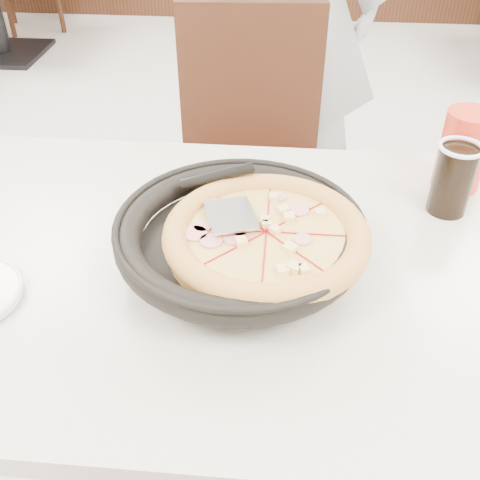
# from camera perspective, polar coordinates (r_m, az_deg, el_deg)

# --- Properties ---
(floor) EXTENTS (7.00, 7.00, 0.00)m
(floor) POSITION_cam_1_polar(r_m,az_deg,el_deg) (1.84, 1.28, -10.09)
(floor) COLOR #B3B3AE
(floor) RESTS_ON ground
(main_table) EXTENTS (1.30, 0.96, 0.75)m
(main_table) POSITION_cam_1_polar(r_m,az_deg,el_deg) (1.24, -2.41, -15.14)
(main_table) COLOR beige
(main_table) RESTS_ON floor
(chair_far) EXTENTS (0.44, 0.44, 0.95)m
(chair_far) POSITION_cam_1_polar(r_m,az_deg,el_deg) (1.66, 0.86, 5.29)
(chair_far) COLOR black
(chair_far) RESTS_ON floor
(trivet) EXTENTS (0.14, 0.14, 0.04)m
(trivet) POSITION_cam_1_polar(r_m,az_deg,el_deg) (0.93, 1.77, -2.00)
(trivet) COLOR black
(trivet) RESTS_ON main_table
(pizza_pan) EXTENTS (0.37, 0.37, 0.01)m
(pizza_pan) POSITION_cam_1_polar(r_m,az_deg,el_deg) (0.92, 0.00, -0.39)
(pizza_pan) COLOR black
(pizza_pan) RESTS_ON trivet
(pizza) EXTENTS (0.35, 0.35, 0.02)m
(pizza) POSITION_cam_1_polar(r_m,az_deg,el_deg) (0.90, 2.66, -0.28)
(pizza) COLOR gold
(pizza) RESTS_ON pizza_pan
(pizza_server) EXTENTS (0.10, 0.11, 0.00)m
(pizza_server) POSITION_cam_1_polar(r_m,az_deg,el_deg) (0.90, -0.94, 2.56)
(pizza_server) COLOR silver
(pizza_server) RESTS_ON pizza
(cola_glass) EXTENTS (0.08, 0.08, 0.13)m
(cola_glass) POSITION_cam_1_polar(r_m,az_deg,el_deg) (1.11, 20.78, 5.63)
(cola_glass) COLOR black
(cola_glass) RESTS_ON main_table
(red_cup) EXTENTS (0.10, 0.10, 0.16)m
(red_cup) POSITION_cam_1_polar(r_m,az_deg,el_deg) (1.19, 21.72, 8.46)
(red_cup) COLOR red
(red_cup) RESTS_ON main_table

